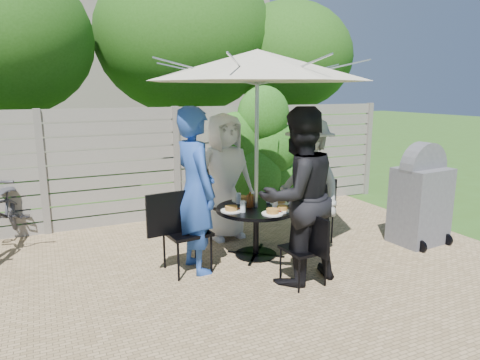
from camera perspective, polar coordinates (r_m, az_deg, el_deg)
name	(u,v)px	position (r m, az deg, el deg)	size (l,w,h in m)	color
backyard_envelope	(108,73)	(14.13, -17.16, 13.48)	(60.00, 60.00, 5.00)	#33561B
patio_table	(256,222)	(5.45, 2.15, -5.65)	(1.09, 1.09, 0.66)	black
umbrella	(257,66)	(5.20, 2.32, 15.00)	(2.89, 2.89, 2.57)	silver
chair_back	(220,216)	(6.30, -2.64, -4.76)	(0.55, 0.74, 0.98)	black
person_back	(225,177)	(6.03, -2.08, 0.40)	(0.88, 0.57, 1.80)	silver
chair_left	(186,248)	(5.08, -7.20, -9.01)	(0.74, 0.53, 0.99)	black
person_left	(196,191)	(4.93, -5.95, -1.47)	(0.71, 0.46, 1.93)	#24489F
chair_front	(304,263)	(4.79, 8.48, -10.94)	(0.43, 0.62, 0.84)	black
person_front	(298,197)	(4.66, 7.72, -2.26)	(0.94, 0.73, 1.94)	black
chair_right	(314,225)	(6.07, 9.86, -5.93)	(0.66, 0.48, 0.87)	black
person_right	(308,183)	(5.82, 9.08, -0.35)	(1.14, 0.65, 1.76)	#9A9C97
plate_back	(242,199)	(5.68, 0.21, -2.56)	(0.26, 0.26, 0.06)	white
plate_left	(231,209)	(5.21, -1.17, -3.92)	(0.26, 0.26, 0.06)	white
plate_front	(273,212)	(5.10, 4.36, -4.30)	(0.26, 0.26, 0.06)	white
plate_right	(279,202)	(5.59, 5.28, -2.88)	(0.26, 0.26, 0.06)	white
plate_extra	(282,209)	(5.25, 5.60, -3.86)	(0.24, 0.24, 0.06)	white
glass_back	(239,198)	(5.54, -0.19, -2.47)	(0.07, 0.07, 0.14)	silver
glass_left	(243,207)	(5.16, 0.37, -3.56)	(0.07, 0.07, 0.14)	silver
glass_front	(275,205)	(5.23, 4.68, -3.39)	(0.07, 0.07, 0.14)	silver
glass_right	(269,197)	(5.60, 3.83, -2.33)	(0.07, 0.07, 0.14)	silver
syrup_jug	(250,201)	(5.38, 1.35, -2.78)	(0.09, 0.09, 0.16)	#59280C
coffee_cup	(254,198)	(5.61, 1.82, -2.39)	(0.08, 0.08, 0.12)	#C6B293
bicycle	(3,211)	(6.50, -29.06, -3.65)	(0.70, 2.01, 1.05)	#333338
bbq_grill	(421,198)	(6.36, 22.94, -2.27)	(0.73, 0.59, 1.42)	#5E5E63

